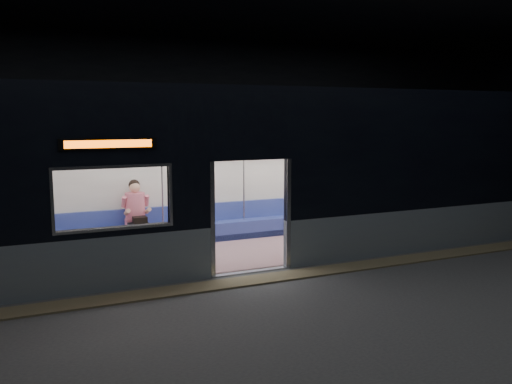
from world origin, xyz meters
TOP-DOWN VIEW (x-y plane):
  - station_floor at (0.00, 0.00)m, footprint 24.00×14.00m
  - station_envelope at (0.00, 0.00)m, footprint 24.00×14.00m
  - tactile_strip at (0.00, 0.55)m, footprint 22.80×0.50m
  - metro_car at (-0.00, 2.54)m, footprint 18.00×3.04m
  - passenger at (-1.54, 3.55)m, footprint 0.44×0.75m
  - handbag at (-1.52, 3.30)m, footprint 0.35×0.33m
  - transit_map at (4.95, 3.85)m, footprint 0.96×0.03m

SIDE VIEW (x-z plane):
  - station_floor at x=0.00m, z-range -0.01..0.00m
  - tactile_strip at x=0.00m, z-range 0.00..0.03m
  - handbag at x=-1.52m, z-range 0.62..0.76m
  - passenger at x=-1.54m, z-range 0.11..1.56m
  - transit_map at x=4.95m, z-range 1.15..1.77m
  - metro_car at x=0.00m, z-range 0.17..3.52m
  - station_envelope at x=0.00m, z-range 1.16..6.16m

